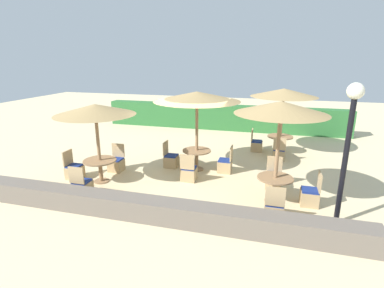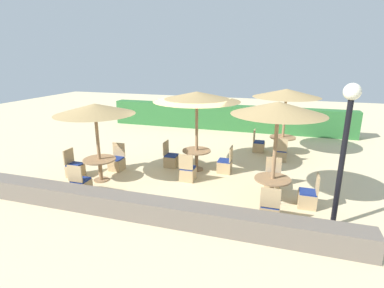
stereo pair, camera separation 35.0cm
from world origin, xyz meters
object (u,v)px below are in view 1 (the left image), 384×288
Objects in this scene: patio_chair_center_south at (189,173)px; patio_chair_front_right_east at (310,196)px; parasol_front_left at (95,110)px; patio_chair_front_right_north at (274,179)px; round_table_center at (197,155)px; round_table_back_right at (280,140)px; round_table_front_left at (100,165)px; lamp_post at (350,127)px; patio_chair_front_left_south at (82,187)px; patio_chair_center_west at (171,160)px; patio_chair_front_left_west at (74,171)px; parasol_back_right at (284,93)px; round_table_front_right at (275,183)px; parasol_center at (197,97)px; patio_chair_front_left_north at (116,164)px; patio_chair_back_right_south at (279,153)px; patio_chair_front_right_south at (274,209)px; parasol_front_right at (281,108)px; patio_chair_center_east at (225,165)px; patio_chair_back_right_west at (256,145)px.

patio_chair_center_south is 1.00× the size of patio_chair_front_right_east.
patio_chair_front_right_north is (5.29, 0.99, -2.05)m from parasol_front_left.
round_table_center is 3.98m from round_table_back_right.
lamp_post is at bearing -6.12° from round_table_front_left.
lamp_post reaches higher than patio_chair_front_left_south.
patio_chair_center_west is (1.70, 1.86, -2.05)m from parasol_front_left.
patio_chair_front_right_east is (7.25, 0.06, 0.00)m from patio_chair_front_left_west.
round_table_back_right is (-0.00, -0.00, -1.91)m from parasol_back_right.
round_table_center is at bearing -17.81° from patio_chair_front_right_north.
parasol_back_right is 1.91m from round_table_back_right.
patio_chair_front_left_south is 0.97× the size of round_table_front_right.
parasol_center is 1.10× the size of parasol_back_right.
patio_chair_front_left_north is 1.00× the size of patio_chair_back_right_south.
parasol_front_left is 2.43× the size of round_table_front_left.
patio_chair_front_right_north reaches higher than round_table_back_right.
patio_chair_front_right_south is at bearing 1.09° from patio_chair_front_left_south.
patio_chair_front_left_west is 1.00× the size of patio_chair_front_right_east.
lamp_post is 7.29m from patio_chair_front_left_north.
parasol_front_left is (-6.77, 0.73, -0.04)m from lamp_post.
lamp_post is 5.51m from parasol_back_right.
patio_chair_center_west reaches higher than round_table_front_right.
patio_chair_back_right_south is at bearing 87.74° from round_table_front_right.
round_table_center is at bearing 145.80° from parasol_front_right.
patio_chair_front_left_west is (-1.00, 0.02, -0.30)m from round_table_front_left.
parasol_back_right is at bearing -146.39° from patio_chair_front_left_north.
patio_chair_front_left_north is 0.35× the size of parasol_back_right.
lamp_post is at bearing -27.40° from parasol_front_right.
patio_chair_front_right_east is (6.25, 0.08, -2.05)m from parasol_front_left.
lamp_post reaches higher than patio_chair_front_right_north.
patio_chair_center_south is at bearing 102.37° from patio_chair_front_left_west.
patio_chair_center_south is 3.18m from patio_chair_front_right_south.
round_table_center is 1.06× the size of patio_chair_center_east.
round_table_back_right is 1.11× the size of patio_chair_back_right_south.
patio_chair_front_left_west is at bearing -144.59° from round_table_back_right.
patio_chair_center_west is 3.70m from patio_chair_front_right_north.
patio_chair_front_left_west is 0.94× the size of round_table_center.
parasol_front_right is 2.05m from round_table_front_right.
patio_chair_front_right_north is 0.90× the size of round_table_back_right.
patio_chair_front_right_south is at bearing -91.72° from round_table_back_right.
parasol_back_right is at bearing 40.16° from parasol_front_left.
patio_chair_front_right_east is 4.82m from patio_chair_back_right_west.
patio_chair_front_right_east is at bearing 10.05° from patio_chair_front_left_south.
patio_chair_center_east reaches higher than round_table_front_left.
patio_chair_front_left_north is at bearing 133.97° from patio_chair_front_left_west.
round_table_back_right is at bearing 44.82° from round_table_center.
patio_chair_front_left_south is at bearing 90.50° from patio_chair_front_left_north.
patio_chair_front_left_west is (-1.02, 1.04, 0.00)m from patio_chair_front_left_south.
patio_chair_back_right_west reaches higher than round_table_front_right.
patio_chair_back_right_west is at bearing 45.27° from round_table_front_left.
patio_chair_front_right_north is at bearing -17.81° from parasol_center.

